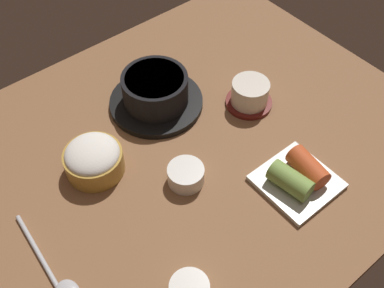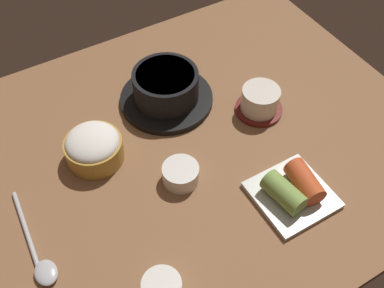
{
  "view_description": "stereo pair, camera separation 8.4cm",
  "coord_description": "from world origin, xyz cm",
  "px_view_note": "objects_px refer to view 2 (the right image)",
  "views": [
    {
      "loc": [
        -32.53,
        -44.33,
        71.83
      ],
      "look_at": [
        2.0,
        -2.0,
        5.0
      ],
      "focal_mm": 43.12,
      "sensor_mm": 36.0,
      "label": 1
    },
    {
      "loc": [
        -25.64,
        -49.12,
        71.83
      ],
      "look_at": [
        2.0,
        -2.0,
        5.0
      ],
      "focal_mm": 43.12,
      "sensor_mm": 36.0,
      "label": 2
    }
  ],
  "objects_px": {
    "rice_bowl": "(94,147)",
    "side_bowl_near": "(162,287)",
    "spoon": "(39,258)",
    "banchan_cup_center": "(181,174)",
    "tea_cup_with_saucer": "(260,101)",
    "kimchi_plate": "(293,190)",
    "stone_pot": "(166,89)"
  },
  "relations": [
    {
      "from": "rice_bowl",
      "to": "side_bowl_near",
      "type": "distance_m",
      "value": 0.3
    },
    {
      "from": "rice_bowl",
      "to": "spoon",
      "type": "relative_size",
      "value": 0.55
    },
    {
      "from": "banchan_cup_center",
      "to": "tea_cup_with_saucer",
      "type": "bearing_deg",
      "value": 17.3
    },
    {
      "from": "rice_bowl",
      "to": "side_bowl_near",
      "type": "bearing_deg",
      "value": -92.88
    },
    {
      "from": "kimchi_plate",
      "to": "banchan_cup_center",
      "type": "bearing_deg",
      "value": 139.02
    },
    {
      "from": "rice_bowl",
      "to": "kimchi_plate",
      "type": "xyz_separation_m",
      "value": [
        0.27,
        -0.26,
        -0.01
      ]
    },
    {
      "from": "rice_bowl",
      "to": "side_bowl_near",
      "type": "relative_size",
      "value": 1.74
    },
    {
      "from": "banchan_cup_center",
      "to": "stone_pot",
      "type": "bearing_deg",
      "value": 68.9
    },
    {
      "from": "kimchi_plate",
      "to": "side_bowl_near",
      "type": "bearing_deg",
      "value": -172.5
    },
    {
      "from": "banchan_cup_center",
      "to": "spoon",
      "type": "height_order",
      "value": "banchan_cup_center"
    },
    {
      "from": "stone_pot",
      "to": "spoon",
      "type": "distance_m",
      "value": 0.41
    },
    {
      "from": "tea_cup_with_saucer",
      "to": "spoon",
      "type": "xyz_separation_m",
      "value": [
        -0.5,
        -0.09,
        -0.02
      ]
    },
    {
      "from": "banchan_cup_center",
      "to": "side_bowl_near",
      "type": "xyz_separation_m",
      "value": [
        -0.13,
        -0.17,
        -0.0
      ]
    },
    {
      "from": "tea_cup_with_saucer",
      "to": "side_bowl_near",
      "type": "height_order",
      "value": "tea_cup_with_saucer"
    },
    {
      "from": "spoon",
      "to": "tea_cup_with_saucer",
      "type": "bearing_deg",
      "value": 10.47
    },
    {
      "from": "kimchi_plate",
      "to": "spoon",
      "type": "relative_size",
      "value": 0.66
    },
    {
      "from": "side_bowl_near",
      "to": "spoon",
      "type": "relative_size",
      "value": 0.32
    },
    {
      "from": "spoon",
      "to": "kimchi_plate",
      "type": "bearing_deg",
      "value": -14.44
    },
    {
      "from": "side_bowl_near",
      "to": "kimchi_plate",
      "type": "bearing_deg",
      "value": 7.5
    },
    {
      "from": "stone_pot",
      "to": "spoon",
      "type": "relative_size",
      "value": 0.98
    },
    {
      "from": "rice_bowl",
      "to": "tea_cup_with_saucer",
      "type": "distance_m",
      "value": 0.34
    },
    {
      "from": "tea_cup_with_saucer",
      "to": "banchan_cup_center",
      "type": "bearing_deg",
      "value": -162.7
    },
    {
      "from": "stone_pot",
      "to": "spoon",
      "type": "xyz_separation_m",
      "value": [
        -0.35,
        -0.21,
        -0.03
      ]
    },
    {
      "from": "side_bowl_near",
      "to": "spoon",
      "type": "distance_m",
      "value": 0.21
    },
    {
      "from": "rice_bowl",
      "to": "side_bowl_near",
      "type": "xyz_separation_m",
      "value": [
        -0.01,
        -0.3,
        -0.02
      ]
    },
    {
      "from": "rice_bowl",
      "to": "spoon",
      "type": "bearing_deg",
      "value": -137.31
    },
    {
      "from": "stone_pot",
      "to": "rice_bowl",
      "type": "height_order",
      "value": "stone_pot"
    },
    {
      "from": "stone_pot",
      "to": "rice_bowl",
      "type": "bearing_deg",
      "value": -161.06
    },
    {
      "from": "banchan_cup_center",
      "to": "kimchi_plate",
      "type": "xyz_separation_m",
      "value": [
        0.15,
        -0.13,
        0.0
      ]
    },
    {
      "from": "stone_pot",
      "to": "rice_bowl",
      "type": "relative_size",
      "value": 1.79
    },
    {
      "from": "rice_bowl",
      "to": "tea_cup_with_saucer",
      "type": "xyz_separation_m",
      "value": [
        0.34,
        -0.06,
        -0.0
      ]
    },
    {
      "from": "stone_pot",
      "to": "tea_cup_with_saucer",
      "type": "bearing_deg",
      "value": -38.49
    }
  ]
}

